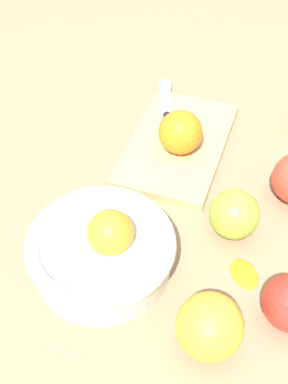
# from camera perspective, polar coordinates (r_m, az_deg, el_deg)

# --- Properties ---
(ground_plane) EXTENTS (2.40, 2.40, 0.00)m
(ground_plane) POSITION_cam_1_polar(r_m,az_deg,el_deg) (0.78, 4.22, -1.00)
(ground_plane) COLOR #997556
(bowl) EXTENTS (0.20, 0.20, 0.10)m
(bowl) POSITION_cam_1_polar(r_m,az_deg,el_deg) (0.67, -4.77, -6.58)
(bowl) COLOR beige
(bowl) RESTS_ON ground_plane
(cutting_board) EXTENTS (0.26, 0.17, 0.02)m
(cutting_board) POSITION_cam_1_polar(r_m,az_deg,el_deg) (0.86, 3.82, 5.40)
(cutting_board) COLOR tan
(cutting_board) RESTS_ON ground_plane
(orange_on_board) EXTENTS (0.07, 0.07, 0.07)m
(orange_on_board) POSITION_cam_1_polar(r_m,az_deg,el_deg) (0.81, 4.16, 6.79)
(orange_on_board) COLOR orange
(orange_on_board) RESTS_ON cutting_board
(knife) EXTENTS (0.15, 0.06, 0.01)m
(knife) POSITION_cam_1_polar(r_m,az_deg,el_deg) (0.90, 2.60, 9.12)
(knife) COLOR silver
(knife) RESTS_ON cutting_board
(apple_front_left_2) EXTENTS (0.08, 0.08, 0.08)m
(apple_front_left_2) POSITION_cam_1_polar(r_m,az_deg,el_deg) (0.61, 7.49, -14.93)
(apple_front_left_2) COLOR gold
(apple_front_left_2) RESTS_ON ground_plane
(apple_front_left_3) EXTENTS (0.07, 0.07, 0.07)m
(apple_front_left_3) POSITION_cam_1_polar(r_m,az_deg,el_deg) (0.72, 10.24, -2.51)
(apple_front_left_3) COLOR #8EB738
(apple_front_left_3) RESTS_ON ground_plane
(citrus_peel) EXTENTS (0.06, 0.06, 0.01)m
(citrus_peel) POSITION_cam_1_polar(r_m,az_deg,el_deg) (0.70, 11.36, -8.97)
(citrus_peel) COLOR orange
(citrus_peel) RESTS_ON ground_plane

